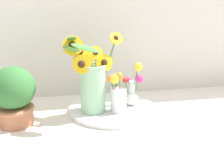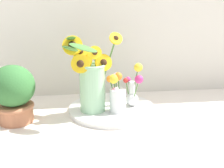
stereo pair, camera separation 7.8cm
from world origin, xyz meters
name	(u,v)px [view 2 (the right image)]	position (x,y,z in m)	size (l,w,h in m)	color
ground_plane	(116,119)	(0.00, 0.00, 0.00)	(6.00, 6.00, 0.00)	silver
serving_tray	(112,109)	(-0.01, 0.10, 0.01)	(0.42, 0.42, 0.02)	white
mason_jar_sunflowers	(91,80)	(-0.11, 0.07, 0.17)	(0.29, 0.22, 0.37)	#99CC9E
vase_small_center	(117,94)	(0.01, 0.04, 0.10)	(0.09, 0.07, 0.19)	white
vase_bulb_right	(133,90)	(0.10, 0.10, 0.11)	(0.08, 0.10, 0.22)	white
potted_plant	(14,93)	(-0.44, 0.03, 0.13)	(0.19, 0.19, 0.26)	#B7704C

